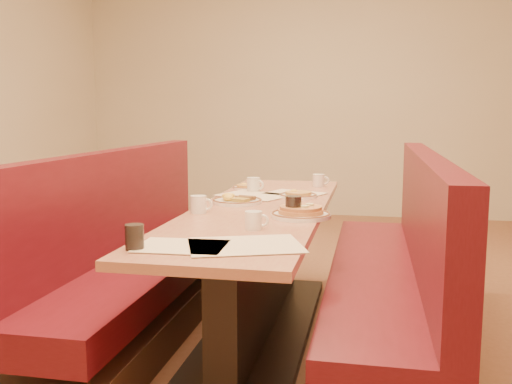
% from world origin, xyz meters
% --- Properties ---
extents(ground, '(8.00, 8.00, 0.00)m').
position_xyz_m(ground, '(0.00, 0.00, 0.00)').
color(ground, '#9E6647').
rests_on(ground, ground).
extents(diner_table, '(0.70, 2.50, 0.75)m').
position_xyz_m(diner_table, '(0.00, 0.00, 0.37)').
color(diner_table, black).
rests_on(diner_table, ground).
extents(booth_left, '(0.55, 2.50, 1.05)m').
position_xyz_m(booth_left, '(-0.73, 0.00, 0.36)').
color(booth_left, '#4C3326').
rests_on(booth_left, ground).
extents(booth_right, '(0.55, 2.50, 1.05)m').
position_xyz_m(booth_right, '(0.73, 0.00, 0.36)').
color(booth_right, '#4C3326').
rests_on(booth_right, ground).
extents(placemat_near_left, '(0.35, 0.27, 0.00)m').
position_xyz_m(placemat_near_left, '(-0.12, -0.99, 0.75)').
color(placemat_near_left, beige).
rests_on(placemat_near_left, diner_table).
extents(placemat_near_right, '(0.52, 0.46, 0.00)m').
position_xyz_m(placemat_near_right, '(0.12, -0.92, 0.75)').
color(placemat_near_right, beige).
rests_on(placemat_near_right, diner_table).
extents(placemat_far_left, '(0.51, 0.46, 0.00)m').
position_xyz_m(placemat_far_left, '(-0.12, 0.41, 0.75)').
color(placemat_far_left, beige).
rests_on(placemat_far_left, diner_table).
extents(placemat_far_right, '(0.42, 0.37, 0.00)m').
position_xyz_m(placemat_far_right, '(0.12, 0.54, 0.75)').
color(placemat_far_right, beige).
rests_on(placemat_far_right, diner_table).
extents(pancake_plate, '(0.30, 0.30, 0.07)m').
position_xyz_m(pancake_plate, '(0.26, -0.26, 0.77)').
color(pancake_plate, white).
rests_on(pancake_plate, diner_table).
extents(eggs_plate, '(0.29, 0.29, 0.06)m').
position_xyz_m(eggs_plate, '(-0.16, 0.11, 0.77)').
color(eggs_plate, white).
rests_on(eggs_plate, diner_table).
extents(extra_plate_mid, '(0.23, 0.23, 0.05)m').
position_xyz_m(extra_plate_mid, '(0.16, 0.40, 0.77)').
color(extra_plate_mid, white).
rests_on(extra_plate_mid, diner_table).
extents(extra_plate_far, '(0.20, 0.20, 0.04)m').
position_xyz_m(extra_plate_far, '(-0.24, 0.72, 0.76)').
color(extra_plate_far, white).
rests_on(extra_plate_far, diner_table).
extents(coffee_mug_a, '(0.11, 0.08, 0.08)m').
position_xyz_m(coffee_mug_a, '(0.09, -0.60, 0.79)').
color(coffee_mug_a, white).
rests_on(coffee_mug_a, diner_table).
extents(coffee_mug_b, '(0.12, 0.08, 0.09)m').
position_xyz_m(coffee_mug_b, '(-0.28, -0.24, 0.80)').
color(coffee_mug_b, white).
rests_on(coffee_mug_b, diner_table).
extents(coffee_mug_c, '(0.12, 0.08, 0.09)m').
position_xyz_m(coffee_mug_c, '(0.24, 0.94, 0.80)').
color(coffee_mug_c, white).
rests_on(coffee_mug_c, diner_table).
extents(coffee_mug_d, '(0.12, 0.09, 0.09)m').
position_xyz_m(coffee_mug_d, '(-0.16, 0.60, 0.80)').
color(coffee_mug_d, white).
rests_on(coffee_mug_d, diner_table).
extents(soda_tumbler_near, '(0.07, 0.07, 0.10)m').
position_xyz_m(soda_tumbler_near, '(-0.28, -1.07, 0.80)').
color(soda_tumbler_near, black).
rests_on(soda_tumbler_near, diner_table).
extents(soda_tumbler_mid, '(0.08, 0.08, 0.11)m').
position_xyz_m(soda_tumbler_mid, '(0.22, -0.29, 0.80)').
color(soda_tumbler_mid, black).
rests_on(soda_tumbler_mid, diner_table).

